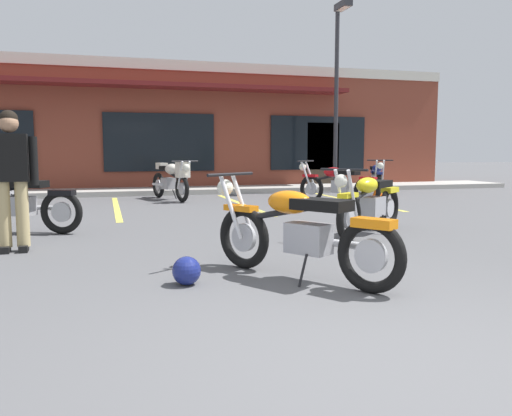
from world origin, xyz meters
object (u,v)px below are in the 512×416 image
at_px(motorcycle_cream_vintage, 370,203).
at_px(parking_lot_lamp_post, 338,73).
at_px(traffic_cone, 378,187).
at_px(motorcycle_silver_naked, 337,184).
at_px(motorcycle_orange_scrambler, 376,178).
at_px(person_by_back_row, 11,172).
at_px(motorcycle_black_cruiser, 13,202).
at_px(helmet_on_pavement, 187,271).
at_px(motorcycle_foreground_classic, 299,230).
at_px(motorcycle_blue_standard, 1,186).
at_px(motorcycle_green_cafe_racer, 171,179).

relative_size(motorcycle_cream_vintage, parking_lot_lamp_post, 0.34).
bearing_deg(motorcycle_cream_vintage, traffic_cone, 59.50).
xyz_separation_m(motorcycle_silver_naked, parking_lot_lamp_post, (1.37, 2.99, 2.92)).
bearing_deg(motorcycle_orange_scrambler, person_by_back_row, -143.42).
height_order(motorcycle_black_cruiser, helmet_on_pavement, motorcycle_black_cruiser).
height_order(motorcycle_foreground_classic, parking_lot_lamp_post, parking_lot_lamp_post).
distance_m(helmet_on_pavement, traffic_cone, 9.79).
bearing_deg(traffic_cone, motorcycle_orange_scrambler, 64.77).
xyz_separation_m(motorcycle_silver_naked, traffic_cone, (1.83, 1.41, -0.20)).
height_order(motorcycle_black_cruiser, motorcycle_blue_standard, same).
height_order(motorcycle_blue_standard, person_by_back_row, person_by_back_row).
height_order(motorcycle_blue_standard, motorcycle_green_cafe_racer, same).
height_order(motorcycle_foreground_classic, motorcycle_orange_scrambler, same).
distance_m(traffic_cone, parking_lot_lamp_post, 3.53).
distance_m(motorcycle_silver_naked, traffic_cone, 2.32).
bearing_deg(traffic_cone, motorcycle_green_cafe_racer, 174.05).
bearing_deg(motorcycle_blue_standard, motorcycle_orange_scrambler, 4.79).
xyz_separation_m(person_by_back_row, helmet_on_pavement, (1.74, -2.13, -0.82)).
xyz_separation_m(motorcycle_foreground_classic, motorcycle_silver_naked, (3.32, 6.25, 0.00)).
bearing_deg(motorcycle_silver_naked, motorcycle_green_cafe_racer, 150.65).
distance_m(person_by_back_row, traffic_cone, 9.65).
relative_size(motorcycle_foreground_classic, motorcycle_orange_scrambler, 0.93).
bearing_deg(motorcycle_cream_vintage, motorcycle_orange_scrambler, 60.05).
bearing_deg(parking_lot_lamp_post, motorcycle_black_cruiser, -144.64).
bearing_deg(motorcycle_blue_standard, motorcycle_cream_vintage, -43.19).
relative_size(motorcycle_orange_scrambler, parking_lot_lamp_post, 0.38).
distance_m(motorcycle_black_cruiser, motorcycle_silver_naked, 6.81).
xyz_separation_m(motorcycle_green_cafe_racer, parking_lot_lamp_post, (4.87, 1.03, 2.85)).
xyz_separation_m(motorcycle_black_cruiser, traffic_cone, (8.17, 3.89, -0.20)).
relative_size(motorcycle_black_cruiser, helmet_on_pavement, 7.62).
height_order(motorcycle_orange_scrambler, traffic_cone, motorcycle_orange_scrambler).
relative_size(motorcycle_green_cafe_racer, traffic_cone, 3.88).
height_order(motorcycle_silver_naked, motorcycle_orange_scrambler, same).
bearing_deg(motorcycle_silver_naked, motorcycle_orange_scrambler, 44.16).
distance_m(motorcycle_black_cruiser, motorcycle_orange_scrambler, 9.64).
xyz_separation_m(motorcycle_silver_naked, motorcycle_green_cafe_racer, (-3.49, 1.96, 0.07)).
height_order(motorcycle_black_cruiser, traffic_cone, motorcycle_black_cruiser).
distance_m(motorcycle_green_cafe_racer, person_by_back_row, 6.56).
distance_m(motorcycle_green_cafe_racer, motorcycle_orange_scrambler, 5.64).
height_order(motorcycle_orange_scrambler, person_by_back_row, person_by_back_row).
bearing_deg(motorcycle_silver_naked, helmet_on_pavement, -125.31).
distance_m(motorcycle_silver_naked, parking_lot_lamp_post, 4.40).
bearing_deg(helmet_on_pavement, motorcycle_blue_standard, 110.57).
xyz_separation_m(motorcycle_silver_naked, motorcycle_blue_standard, (-7.17, 1.30, 0.00)).
bearing_deg(motorcycle_black_cruiser, motorcycle_silver_naked, 21.37).
bearing_deg(traffic_cone, motorcycle_foreground_classic, -123.92).
xyz_separation_m(motorcycle_foreground_classic, motorcycle_orange_scrambler, (5.47, 8.33, 0.00)).
bearing_deg(person_by_back_row, motorcycle_foreground_classic, -38.33).
bearing_deg(motorcycle_green_cafe_racer, helmet_on_pavement, -96.14).
distance_m(motorcycle_foreground_classic, motorcycle_cream_vintage, 2.87).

